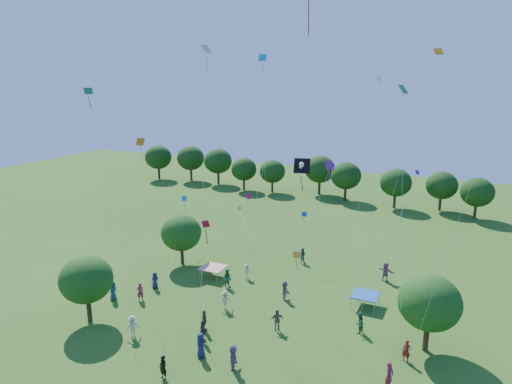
{
  "coord_description": "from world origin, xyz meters",
  "views": [
    {
      "loc": [
        14.35,
        -15.78,
        19.22
      ],
      "look_at": [
        0.0,
        14.0,
        11.0
      ],
      "focal_mm": 32.0,
      "sensor_mm": 36.0,
      "label": 1
    }
  ],
  "objects_px": {
    "near_tree_east": "(430,303)",
    "tent_blue": "(365,295)",
    "near_tree_north": "(181,233)",
    "red_high_kite": "(292,55)",
    "near_tree_west": "(86,279)",
    "man_in_black": "(163,367)",
    "tent_red_stripe": "(213,268)",
    "pirate_kite": "(302,169)"
  },
  "relations": [
    {
      "from": "tent_red_stripe",
      "to": "man_in_black",
      "type": "distance_m",
      "value": 15.96
    },
    {
      "from": "man_in_black",
      "to": "tent_blue",
      "type": "bearing_deg",
      "value": 69.6
    },
    {
      "from": "near_tree_west",
      "to": "tent_red_stripe",
      "type": "relative_size",
      "value": 2.53
    },
    {
      "from": "tent_blue",
      "to": "pirate_kite",
      "type": "relative_size",
      "value": 0.18
    },
    {
      "from": "near_tree_north",
      "to": "pirate_kite",
      "type": "height_order",
      "value": "pirate_kite"
    },
    {
      "from": "red_high_kite",
      "to": "pirate_kite",
      "type": "bearing_deg",
      "value": 20.04
    },
    {
      "from": "man_in_black",
      "to": "near_tree_west",
      "type": "bearing_deg",
      "value": 172.21
    },
    {
      "from": "near_tree_north",
      "to": "tent_blue",
      "type": "distance_m",
      "value": 19.83
    },
    {
      "from": "near_tree_north",
      "to": "red_high_kite",
      "type": "bearing_deg",
      "value": -25.51
    },
    {
      "from": "near_tree_west",
      "to": "near_tree_north",
      "type": "xyz_separation_m",
      "value": [
        0.03,
        13.1,
        -0.13
      ]
    },
    {
      "from": "tent_red_stripe",
      "to": "tent_blue",
      "type": "relative_size",
      "value": 1.0
    },
    {
      "from": "near_tree_west",
      "to": "tent_red_stripe",
      "type": "distance_m",
      "value": 12.83
    },
    {
      "from": "near_tree_west",
      "to": "red_high_kite",
      "type": "distance_m",
      "value": 23.55
    },
    {
      "from": "near_tree_east",
      "to": "man_in_black",
      "type": "relative_size",
      "value": 3.43
    },
    {
      "from": "near_tree_east",
      "to": "tent_blue",
      "type": "xyz_separation_m",
      "value": [
        -5.46,
        4.78,
        -2.77
      ]
    },
    {
      "from": "tent_red_stripe",
      "to": "pirate_kite",
      "type": "relative_size",
      "value": 0.18
    },
    {
      "from": "near_tree_east",
      "to": "tent_blue",
      "type": "height_order",
      "value": "near_tree_east"
    },
    {
      "from": "near_tree_west",
      "to": "man_in_black",
      "type": "xyz_separation_m",
      "value": [
        9.98,
        -3.46,
        -2.8
      ]
    },
    {
      "from": "near_tree_east",
      "to": "tent_blue",
      "type": "bearing_deg",
      "value": 138.8
    },
    {
      "from": "near_tree_west",
      "to": "near_tree_east",
      "type": "bearing_deg",
      "value": 16.54
    },
    {
      "from": "near_tree_east",
      "to": "tent_blue",
      "type": "relative_size",
      "value": 2.64
    },
    {
      "from": "tent_blue",
      "to": "man_in_black",
      "type": "xyz_separation_m",
      "value": [
        -9.71,
        -15.7,
        -0.19
      ]
    },
    {
      "from": "tent_blue",
      "to": "man_in_black",
      "type": "relative_size",
      "value": 1.3
    },
    {
      "from": "near_tree_north",
      "to": "man_in_black",
      "type": "bearing_deg",
      "value": -59.0
    },
    {
      "from": "pirate_kite",
      "to": "red_high_kite",
      "type": "xyz_separation_m",
      "value": [
        -0.78,
        -0.29,
        7.94
      ]
    },
    {
      "from": "near_tree_east",
      "to": "man_in_black",
      "type": "xyz_separation_m",
      "value": [
        -15.17,
        -10.92,
        -2.96
      ]
    },
    {
      "from": "tent_blue",
      "to": "tent_red_stripe",
      "type": "bearing_deg",
      "value": -177.62
    },
    {
      "from": "near_tree_west",
      "to": "red_high_kite",
      "type": "relative_size",
      "value": 0.23
    },
    {
      "from": "near_tree_north",
      "to": "tent_red_stripe",
      "type": "bearing_deg",
      "value": -17.29
    },
    {
      "from": "red_high_kite",
      "to": "near_tree_west",
      "type": "bearing_deg",
      "value": -158.22
    },
    {
      "from": "near_tree_west",
      "to": "red_high_kite",
      "type": "xyz_separation_m",
      "value": [
        14.96,
        5.98,
        17.18
      ]
    },
    {
      "from": "pirate_kite",
      "to": "near_tree_north",
      "type": "bearing_deg",
      "value": 156.48
    },
    {
      "from": "near_tree_west",
      "to": "tent_red_stripe",
      "type": "xyz_separation_m",
      "value": [
        4.76,
        11.62,
        -2.61
      ]
    },
    {
      "from": "man_in_black",
      "to": "near_tree_north",
      "type": "bearing_deg",
      "value": 132.33
    },
    {
      "from": "tent_red_stripe",
      "to": "red_high_kite",
      "type": "relative_size",
      "value": 0.09
    },
    {
      "from": "near_tree_east",
      "to": "pirate_kite",
      "type": "height_order",
      "value": "pirate_kite"
    },
    {
      "from": "near_tree_north",
      "to": "near_tree_east",
      "type": "bearing_deg",
      "value": -12.63
    },
    {
      "from": "near_tree_east",
      "to": "red_high_kite",
      "type": "height_order",
      "value": "red_high_kite"
    },
    {
      "from": "pirate_kite",
      "to": "near_tree_west",
      "type": "bearing_deg",
      "value": -158.31
    },
    {
      "from": "tent_red_stripe",
      "to": "red_high_kite",
      "type": "xyz_separation_m",
      "value": [
        10.2,
        -5.65,
        19.79
      ]
    },
    {
      "from": "pirate_kite",
      "to": "tent_red_stripe",
      "type": "bearing_deg",
      "value": 153.96
    },
    {
      "from": "near_tree_north",
      "to": "pirate_kite",
      "type": "distance_m",
      "value": 19.52
    }
  ]
}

